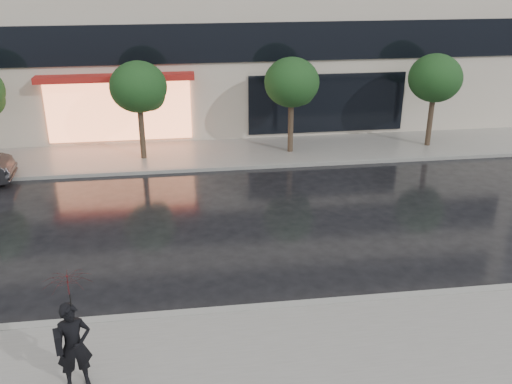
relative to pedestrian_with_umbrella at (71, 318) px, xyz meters
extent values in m
plane|color=black|center=(3.64, 3.07, -1.64)|extent=(120.00, 120.00, 0.00)
cube|color=slate|center=(3.64, -0.18, -1.58)|extent=(60.00, 4.50, 0.12)
cube|color=slate|center=(3.64, 13.32, -1.58)|extent=(60.00, 3.50, 0.12)
cube|color=gray|center=(3.64, 2.07, -1.57)|extent=(60.00, 0.25, 0.14)
cube|color=gray|center=(3.64, 11.57, -1.57)|extent=(60.00, 0.25, 0.14)
cube|color=black|center=(3.64, 15.01, 2.66)|extent=(28.00, 0.12, 1.60)
cube|color=#FF8C59|center=(-0.36, 14.99, -0.04)|extent=(6.00, 0.10, 2.60)
cube|color=#A21D18|center=(-0.36, 14.66, 1.41)|extent=(6.40, 0.70, 0.25)
cube|color=black|center=(8.64, 15.01, -0.04)|extent=(7.00, 0.10, 2.60)
cylinder|color=#33261C|center=(0.64, 13.07, -0.54)|extent=(0.22, 0.22, 2.20)
ellipsoid|color=black|center=(0.64, 13.07, 1.36)|extent=(2.20, 2.20, 1.98)
sphere|color=black|center=(1.04, 13.27, 0.96)|extent=(1.20, 1.20, 1.20)
cylinder|color=#33261C|center=(6.64, 13.07, -0.54)|extent=(0.22, 0.22, 2.20)
ellipsoid|color=black|center=(6.64, 13.07, 1.36)|extent=(2.20, 2.20, 1.98)
sphere|color=black|center=(7.04, 13.27, 0.96)|extent=(1.20, 1.20, 1.20)
cylinder|color=#33261C|center=(12.64, 13.07, -0.54)|extent=(0.22, 0.22, 2.20)
ellipsoid|color=black|center=(12.64, 13.07, 1.36)|extent=(2.20, 2.20, 1.98)
sphere|color=black|center=(13.04, 13.27, 0.96)|extent=(1.20, 1.20, 1.20)
imported|color=black|center=(-0.03, -0.01, -0.63)|extent=(0.75, 0.59, 1.80)
imported|color=#400B0E|center=(0.03, 0.01, 0.50)|extent=(1.10, 1.11, 0.81)
cylinder|color=black|center=(0.03, 0.01, 0.03)|extent=(0.02, 0.02, 0.90)
cube|color=black|center=(-0.27, -0.14, -0.41)|extent=(0.21, 0.36, 0.38)
camera|label=1|loc=(2.15, -9.05, 6.16)|focal=40.00mm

